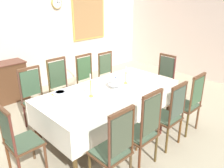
# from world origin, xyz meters

# --- Properties ---
(ground) EXTENTS (7.55, 5.66, 0.04)m
(ground) POSITION_xyz_m (0.00, 0.00, -0.02)
(ground) COLOR #B2A98D
(back_wall) EXTENTS (7.55, 0.08, 3.37)m
(back_wall) POSITION_xyz_m (0.00, 2.87, 1.69)
(back_wall) COLOR silver
(back_wall) RESTS_ON ground
(right_wall) EXTENTS (0.08, 5.66, 3.37)m
(right_wall) POSITION_xyz_m (3.82, 0.00, 1.69)
(right_wall) COLOR silver
(right_wall) RESTS_ON ground
(dining_table) EXTENTS (2.47, 1.20, 0.77)m
(dining_table) POSITION_xyz_m (0.00, 0.06, 0.70)
(dining_table) COLOR #523D1E
(dining_table) RESTS_ON ground
(tablecloth) EXTENTS (2.49, 1.22, 0.44)m
(tablecloth) POSITION_xyz_m (0.00, 0.06, 0.66)
(tablecloth) COLOR white
(tablecloth) RESTS_ON dining_table
(chair_south_a) EXTENTS (0.44, 0.42, 1.14)m
(chair_south_a) POSITION_xyz_m (-0.89, -0.95, 0.58)
(chair_south_a) COLOR #513E1D
(chair_south_a) RESTS_ON ground
(chair_north_a) EXTENTS (0.44, 0.42, 1.12)m
(chair_north_a) POSITION_xyz_m (-0.89, 1.07, 0.57)
(chair_north_a) COLOR #542F17
(chair_north_a) RESTS_ON ground
(chair_south_b) EXTENTS (0.44, 0.42, 1.18)m
(chair_south_b) POSITION_xyz_m (-0.33, -0.95, 0.59)
(chair_south_b) COLOR brown
(chair_south_b) RESTS_ON ground
(chair_north_b) EXTENTS (0.44, 0.42, 1.18)m
(chair_north_b) POSITION_xyz_m (-0.33, 1.07, 0.59)
(chair_north_b) COLOR #4D381B
(chair_north_b) RESTS_ON ground
(chair_south_c) EXTENTS (0.44, 0.42, 1.10)m
(chair_south_c) POSITION_xyz_m (0.33, -0.95, 0.57)
(chair_south_c) COLOR #5C2D1C
(chair_south_c) RESTS_ON ground
(chair_north_c) EXTENTS (0.44, 0.42, 1.13)m
(chair_north_c) POSITION_xyz_m (0.33, 1.07, 0.58)
(chair_north_c) COLOR #523D1E
(chair_north_c) RESTS_ON ground
(chair_south_d) EXTENTS (0.44, 0.42, 1.10)m
(chair_south_d) POSITION_xyz_m (0.94, -0.95, 0.56)
(chair_south_d) COLOR #512D21
(chair_south_d) RESTS_ON ground
(chair_north_d) EXTENTS (0.44, 0.42, 1.08)m
(chair_north_d) POSITION_xyz_m (0.94, 1.07, 0.56)
(chair_north_d) COLOR #5C2D1E
(chair_north_d) RESTS_ON ground
(chair_head_west) EXTENTS (0.42, 0.44, 1.06)m
(chair_head_west) POSITION_xyz_m (-1.64, 0.06, 0.55)
(chair_head_west) COLOR brown
(chair_head_west) RESTS_ON ground
(chair_head_east) EXTENTS (0.42, 0.44, 1.08)m
(chair_head_east) POSITION_xyz_m (1.64, 0.06, 0.56)
(chair_head_east) COLOR brown
(chair_head_east) RESTS_ON ground
(soup_tureen) EXTENTS (0.25, 0.25, 0.21)m
(soup_tureen) POSITION_xyz_m (0.14, 0.06, 0.88)
(soup_tureen) COLOR white
(soup_tureen) RESTS_ON tablecloth
(candlestick_west) EXTENTS (0.07, 0.07, 0.39)m
(candlestick_west) POSITION_xyz_m (-0.41, 0.06, 0.94)
(candlestick_west) COLOR gold
(candlestick_west) RESTS_ON tablecloth
(candlestick_east) EXTENTS (0.07, 0.07, 0.33)m
(candlestick_east) POSITION_xyz_m (0.41, 0.06, 0.90)
(candlestick_east) COLOR gold
(candlestick_east) RESTS_ON tablecloth
(bowl_near_left) EXTENTS (0.18, 0.18, 0.04)m
(bowl_near_left) POSITION_xyz_m (0.70, 0.53, 0.80)
(bowl_near_left) COLOR white
(bowl_near_left) RESTS_ON tablecloth
(bowl_near_right) EXTENTS (0.17, 0.17, 0.04)m
(bowl_near_right) POSITION_xyz_m (-0.71, 0.50, 0.80)
(bowl_near_right) COLOR white
(bowl_near_right) RESTS_ON tablecloth
(bowl_far_left) EXTENTS (0.19, 0.19, 0.04)m
(bowl_far_left) POSITION_xyz_m (0.91, -0.43, 0.80)
(bowl_far_left) COLOR white
(bowl_far_left) RESTS_ON tablecloth
(spoon_primary) EXTENTS (0.05, 0.18, 0.01)m
(spoon_primary) POSITION_xyz_m (0.81, 0.56, 0.78)
(spoon_primary) COLOR gold
(spoon_primary) RESTS_ON tablecloth
(spoon_secondary) EXTENTS (0.03, 0.18, 0.01)m
(spoon_secondary) POSITION_xyz_m (-0.83, 0.53, 0.78)
(spoon_secondary) COLOR gold
(spoon_secondary) RESTS_ON tablecloth
(mounted_clock) EXTENTS (0.28, 0.06, 0.28)m
(mounted_clock) POSITION_xyz_m (0.77, 2.80, 2.10)
(mounted_clock) COLOR #D1B251
(framed_painting) EXTENTS (1.14, 0.05, 1.34)m
(framed_painting) POSITION_xyz_m (1.80, 2.80, 1.73)
(framed_painting) COLOR #D1B251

